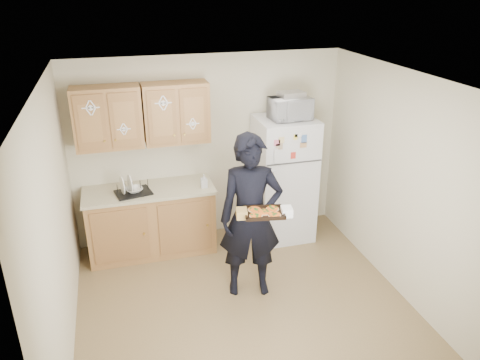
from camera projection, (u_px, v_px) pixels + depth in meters
name	position (u px, v px, depth m)	size (l,w,h in m)	color
floor	(245.00, 308.00, 5.17)	(3.60, 3.60, 0.00)	brown
ceiling	(247.00, 82.00, 4.18)	(3.60, 3.60, 0.00)	white
wall_back	(208.00, 149.00, 6.27)	(3.60, 0.04, 2.50)	beige
wall_front	(322.00, 325.00, 3.09)	(3.60, 0.04, 2.50)	beige
wall_left	(55.00, 231.00, 4.23)	(0.04, 3.60, 2.50)	beige
wall_right	(403.00, 187.00, 5.12)	(0.04, 3.60, 2.50)	beige
refrigerator	(283.00, 179.00, 6.33)	(0.75, 0.70, 1.70)	silver
base_cabinet	(151.00, 222.00, 6.10)	(1.60, 0.60, 0.86)	olive
countertop	(149.00, 190.00, 5.92)	(1.64, 0.64, 0.04)	beige
upper_cab_left	(108.00, 118.00, 5.57)	(0.80, 0.33, 0.75)	olive
upper_cab_right	(176.00, 113.00, 5.77)	(0.80, 0.33, 0.75)	olive
cereal_box	(309.00, 212.00, 6.95)	(0.20, 0.07, 0.32)	#E2B54F
person	(251.00, 217.00, 5.12)	(0.69, 0.45, 1.90)	black
baking_tray	(264.00, 213.00, 4.79)	(0.41, 0.30, 0.04)	black
pizza_front_left	(256.00, 215.00, 4.72)	(0.14, 0.14, 0.02)	orange
pizza_front_right	(274.00, 215.00, 4.73)	(0.14, 0.14, 0.02)	orange
pizza_back_left	(254.00, 209.00, 4.84)	(0.14, 0.14, 0.02)	orange
pizza_back_right	(272.00, 209.00, 4.86)	(0.14, 0.14, 0.02)	orange
pizza_center	(264.00, 212.00, 4.79)	(0.14, 0.14, 0.02)	orange
microwave	(290.00, 108.00, 5.90)	(0.51, 0.34, 0.28)	silver
foil_pan	(291.00, 94.00, 5.87)	(0.32, 0.22, 0.07)	silver
dish_rack	(133.00, 187.00, 5.77)	(0.42, 0.32, 0.17)	black
bowl	(134.00, 190.00, 5.78)	(0.21, 0.21, 0.05)	white
soap_bottle	(204.00, 181.00, 5.93)	(0.08, 0.08, 0.18)	silver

